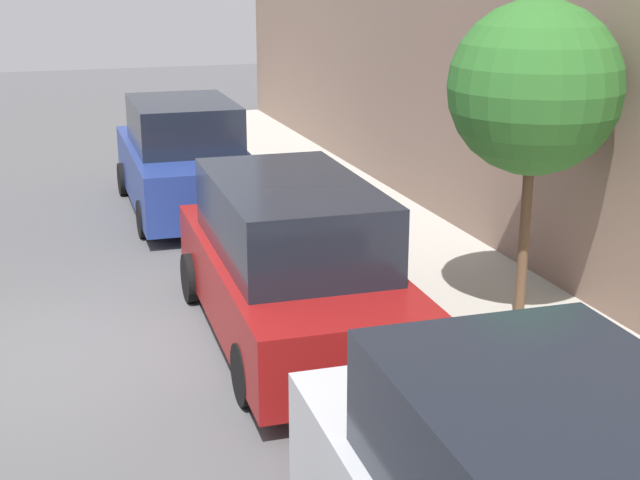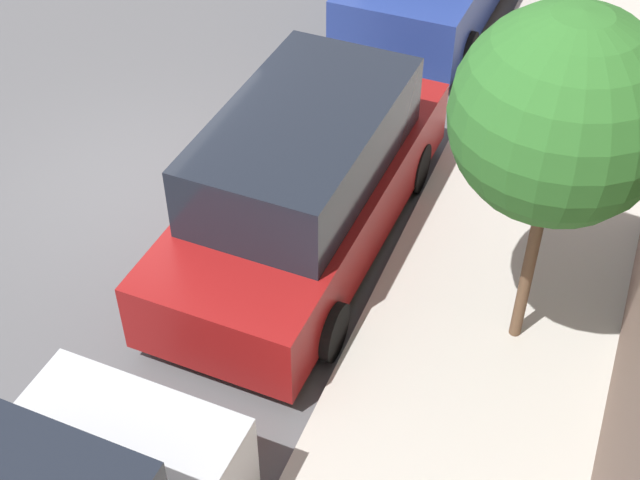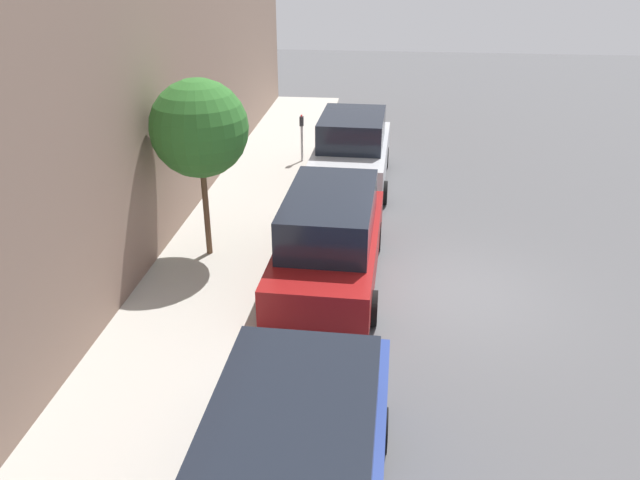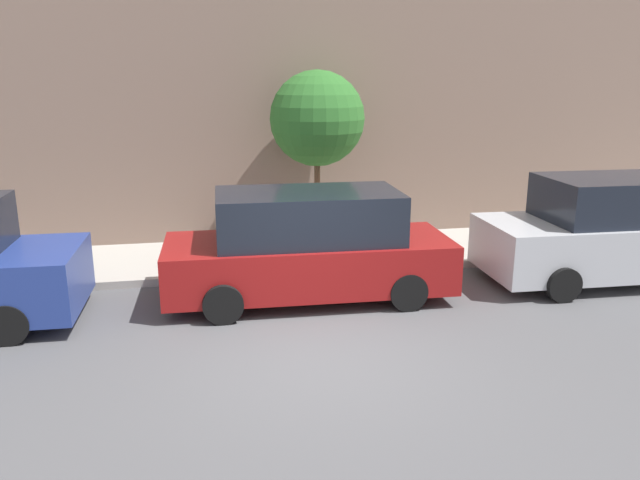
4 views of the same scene
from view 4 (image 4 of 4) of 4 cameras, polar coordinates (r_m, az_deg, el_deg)
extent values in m
plane|color=#515154|center=(8.82, 0.28, -10.71)|extent=(60.00, 60.00, 0.00)
cube|color=#B2ADA3|center=(13.26, -3.73, -1.48)|extent=(2.66, 32.00, 0.15)
cube|color=#B7BABF|center=(13.00, 24.93, -0.36)|extent=(2.09, 4.85, 0.96)
cube|color=black|center=(12.82, 25.36, 3.44)|extent=(1.79, 2.65, 0.80)
cylinder|color=black|center=(11.55, 21.33, -3.80)|extent=(0.22, 0.62, 0.62)
cylinder|color=black|center=(13.08, 17.09, -1.29)|extent=(0.22, 0.62, 0.62)
cube|color=maroon|center=(10.85, -1.07, -2.10)|extent=(2.03, 4.95, 0.84)
cube|color=black|center=(10.63, -1.09, 2.23)|extent=(1.76, 3.14, 0.84)
cylinder|color=black|center=(9.96, -8.86, -5.79)|extent=(0.22, 0.65, 0.65)
cylinder|color=black|center=(11.66, -9.20, -2.69)|extent=(0.22, 0.65, 0.65)
cylinder|color=black|center=(10.48, 8.02, -4.70)|extent=(0.22, 0.65, 0.65)
cylinder|color=black|center=(12.11, 5.31, -1.90)|extent=(0.22, 0.65, 0.65)
cylinder|color=black|center=(10.18, -26.63, -6.88)|extent=(0.22, 0.62, 0.62)
cylinder|color=black|center=(11.87, -24.31, -3.61)|extent=(0.22, 0.62, 0.62)
cylinder|color=#ADADB2|center=(15.06, 25.67, 1.51)|extent=(0.07, 0.07, 1.11)
cube|color=#2D2D33|center=(14.93, 25.97, 4.10)|extent=(0.11, 0.15, 0.28)
cube|color=red|center=(14.90, 26.04, 4.72)|extent=(0.04, 0.09, 0.05)
cylinder|color=brown|center=(13.38, -0.26, 3.95)|extent=(0.13, 0.13, 2.23)
sphere|color=#2D6B28|center=(13.16, -0.27, 11.05)|extent=(1.98, 1.98, 1.98)
camera|label=1|loc=(13.48, 46.84, 12.16)|focal=50.00mm
camera|label=2|loc=(16.54, 25.69, 25.56)|focal=50.00mm
camera|label=3|loc=(13.39, -59.72, 18.55)|focal=35.00mm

